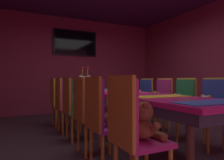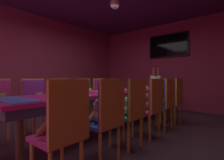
% 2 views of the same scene
% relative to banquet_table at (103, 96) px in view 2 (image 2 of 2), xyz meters
% --- Properties ---
extents(ground_plane, '(7.90, 7.90, 0.00)m').
position_rel_banquet_table_xyz_m(ground_plane, '(0.00, -0.00, -0.66)').
color(ground_plane, '#3F2D38').
extents(wall_back, '(5.20, 0.12, 2.80)m').
position_rel_banquet_table_xyz_m(wall_back, '(0.00, 3.20, 0.74)').
color(wall_back, '#99334C').
rests_on(wall_back, ground_plane).
extents(wall_left, '(0.12, 6.40, 2.80)m').
position_rel_banquet_table_xyz_m(wall_left, '(-2.60, -0.00, 0.74)').
color(wall_left, '#99334C').
rests_on(wall_left, ground_plane).
extents(banquet_table, '(0.90, 3.58, 0.75)m').
position_rel_banquet_table_xyz_m(banquet_table, '(0.00, 0.00, 0.00)').
color(banquet_table, '#C61E72').
rests_on(banquet_table, ground_plane).
extents(teddy_left_0, '(0.26, 0.34, 0.32)m').
position_rel_banquet_table_xyz_m(teddy_left_0, '(-0.71, -1.44, -0.06)').
color(teddy_left_0, brown).
rests_on(teddy_left_0, chair_left_0).
extents(chair_left_1, '(0.42, 0.41, 0.98)m').
position_rel_banquet_table_xyz_m(chair_left_1, '(-0.87, -0.85, -0.06)').
color(chair_left_1, purple).
rests_on(chair_left_1, ground_plane).
extents(teddy_left_1, '(0.24, 0.31, 0.29)m').
position_rel_banquet_table_xyz_m(teddy_left_1, '(-0.72, -0.85, -0.08)').
color(teddy_left_1, brown).
rests_on(teddy_left_1, chair_left_1).
extents(chair_left_2, '(0.42, 0.41, 0.98)m').
position_rel_banquet_table_xyz_m(chair_left_2, '(-0.85, -0.30, -0.06)').
color(chair_left_2, red).
rests_on(chair_left_2, ground_plane).
extents(teddy_left_2, '(0.22, 0.28, 0.27)m').
position_rel_banquet_table_xyz_m(teddy_left_2, '(-0.71, -0.30, -0.09)').
color(teddy_left_2, tan).
rests_on(teddy_left_2, chair_left_2).
extents(chair_left_3, '(0.42, 0.41, 0.98)m').
position_rel_banquet_table_xyz_m(chair_left_3, '(-0.85, 0.32, -0.06)').
color(chair_left_3, '#268C4C').
rests_on(chair_left_3, ground_plane).
extents(teddy_left_3, '(0.25, 0.32, 0.30)m').
position_rel_banquet_table_xyz_m(teddy_left_3, '(-0.71, 0.32, -0.07)').
color(teddy_left_3, tan).
rests_on(teddy_left_3, chair_left_3).
extents(chair_left_4, '(0.42, 0.41, 0.98)m').
position_rel_banquet_table_xyz_m(chair_left_4, '(-0.87, 0.87, -0.06)').
color(chair_left_4, '#CC338C').
rests_on(chair_left_4, ground_plane).
extents(teddy_left_4, '(0.21, 0.28, 0.26)m').
position_rel_banquet_table_xyz_m(teddy_left_4, '(-0.73, 0.87, -0.09)').
color(teddy_left_4, tan).
rests_on(teddy_left_4, chair_left_4).
extents(chair_left_5, '(0.42, 0.41, 0.98)m').
position_rel_banquet_table_xyz_m(chair_left_5, '(-0.87, 1.42, -0.06)').
color(chair_left_5, '#2D47B2').
rests_on(chair_left_5, ground_plane).
extents(teddy_left_5, '(0.27, 0.35, 0.33)m').
position_rel_banquet_table_xyz_m(teddy_left_5, '(-0.73, 1.42, -0.06)').
color(teddy_left_5, beige).
rests_on(teddy_left_5, chair_left_5).
extents(chair_right_0, '(0.42, 0.41, 0.98)m').
position_rel_banquet_table_xyz_m(chair_right_0, '(0.88, -1.43, -0.06)').
color(chair_right_0, '#CC338C').
rests_on(chair_right_0, ground_plane).
extents(teddy_right_0, '(0.25, 0.33, 0.31)m').
position_rel_banquet_table_xyz_m(teddy_right_0, '(0.74, -1.43, -0.07)').
color(teddy_right_0, olive).
rests_on(teddy_right_0, chair_right_0).
extents(chair_right_1, '(0.42, 0.41, 0.98)m').
position_rel_banquet_table_xyz_m(chair_right_1, '(0.87, -0.84, -0.06)').
color(chair_right_1, '#2D47B2').
rests_on(chair_right_1, ground_plane).
extents(teddy_right_1, '(0.23, 0.30, 0.29)m').
position_rel_banquet_table_xyz_m(teddy_right_1, '(0.72, -0.84, -0.08)').
color(teddy_right_1, tan).
rests_on(teddy_right_1, chair_right_1).
extents(chair_right_2, '(0.42, 0.41, 0.98)m').
position_rel_banquet_table_xyz_m(chair_right_2, '(0.86, -0.30, -0.06)').
color(chair_right_2, '#268C4C').
rests_on(chair_right_2, ground_plane).
extents(teddy_right_2, '(0.22, 0.29, 0.27)m').
position_rel_banquet_table_xyz_m(teddy_right_2, '(0.72, -0.30, -0.08)').
color(teddy_right_2, beige).
rests_on(teddy_right_2, chair_right_2).
extents(chair_right_3, '(0.42, 0.41, 0.98)m').
position_rel_banquet_table_xyz_m(chair_right_3, '(0.88, 0.26, -0.06)').
color(chair_right_3, '#CC338C').
rests_on(chair_right_3, ground_plane).
extents(teddy_right_3, '(0.23, 0.30, 0.28)m').
position_rel_banquet_table_xyz_m(teddy_right_3, '(0.73, 0.26, -0.08)').
color(teddy_right_3, olive).
rests_on(teddy_right_3, chair_right_3).
extents(chair_right_4, '(0.42, 0.41, 0.98)m').
position_rel_banquet_table_xyz_m(chair_right_4, '(0.87, 0.85, -0.06)').
color(chair_right_4, '#2D47B2').
rests_on(chair_right_4, ground_plane).
extents(teddy_right_4, '(0.23, 0.30, 0.28)m').
position_rel_banquet_table_xyz_m(teddy_right_4, '(0.73, 0.85, -0.08)').
color(teddy_right_4, '#9E7247').
rests_on(teddy_right_4, chair_right_4).
extents(chair_right_5, '(0.42, 0.41, 0.98)m').
position_rel_banquet_table_xyz_m(chair_right_5, '(0.85, 1.41, -0.06)').
color(chair_right_5, '#CC338C').
rests_on(chair_right_5, ground_plane).
extents(teddy_right_5, '(0.25, 0.33, 0.31)m').
position_rel_banquet_table_xyz_m(teddy_right_5, '(0.71, 1.41, -0.07)').
color(teddy_right_5, olive).
rests_on(teddy_right_5, chair_right_5).
extents(throne_chair, '(0.41, 0.42, 0.98)m').
position_rel_banquet_table_xyz_m(throne_chair, '(0.00, 2.33, -0.06)').
color(throne_chair, red).
rests_on(throne_chair, ground_plane).
extents(king_teddy_bear, '(0.65, 0.51, 0.84)m').
position_rel_banquet_table_xyz_m(king_teddy_bear, '(0.00, 2.17, 0.07)').
color(king_teddy_bear, silver).
rests_on(king_teddy_bear, throne_chair).
extents(wall_tv, '(1.29, 0.06, 0.75)m').
position_rel_banquet_table_xyz_m(wall_tv, '(0.00, 3.11, 1.39)').
color(wall_tv, black).
extents(pendant_light, '(0.20, 0.20, 0.20)m').
position_rel_banquet_table_xyz_m(pendant_light, '(-0.09, 0.46, 1.89)').
color(pendant_light, white).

